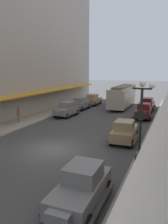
{
  "coord_description": "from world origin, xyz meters",
  "views": [
    {
      "loc": [
        8.26,
        -13.53,
        6.01
      ],
      "look_at": [
        0.0,
        6.0,
        1.8
      ],
      "focal_mm": 35.05,
      "sensor_mm": 36.0,
      "label": 1
    }
  ],
  "objects_px": {
    "parked_car_6": "(144,111)",
    "pedestrian_1": "(19,115)",
    "parked_car_0": "(93,99)",
    "parked_car_2": "(125,131)",
    "parked_car_4": "(147,104)",
    "pedestrian_2": "(164,117)",
    "parked_car_5": "(81,103)",
    "parked_car_1": "(67,109)",
    "lamp_post_with_clock": "(141,119)",
    "parked_car_3": "(81,186)",
    "streetcar": "(122,95)"
  },
  "relations": [
    {
      "from": "parked_car_0",
      "to": "pedestrian_1",
      "type": "height_order",
      "value": "parked_car_0"
    },
    {
      "from": "pedestrian_1",
      "to": "pedestrian_2",
      "type": "height_order",
      "value": "pedestrian_1"
    },
    {
      "from": "parked_car_6",
      "to": "pedestrian_1",
      "type": "height_order",
      "value": "parked_car_6"
    },
    {
      "from": "streetcar",
      "to": "pedestrian_1",
      "type": "xyz_separation_m",
      "value": [
        -8.19,
        -14.66,
        -0.89
      ]
    },
    {
      "from": "parked_car_5",
      "to": "pedestrian_2",
      "type": "xyz_separation_m",
      "value": [
        12.09,
        -5.62,
        0.05
      ]
    },
    {
      "from": "parked_car_3",
      "to": "pedestrian_2",
      "type": "distance_m",
      "value": 16.13
    },
    {
      "from": "pedestrian_2",
      "to": "lamp_post_with_clock",
      "type": "bearing_deg",
      "value": -94.57
    },
    {
      "from": "parked_car_4",
      "to": "pedestrian_2",
      "type": "distance_m",
      "value": 9.18
    },
    {
      "from": "lamp_post_with_clock",
      "to": "pedestrian_2",
      "type": "bearing_deg",
      "value": 85.43
    },
    {
      "from": "lamp_post_with_clock",
      "to": "streetcar",
      "type": "bearing_deg",
      "value": 105.99
    },
    {
      "from": "parked_car_3",
      "to": "pedestrian_1",
      "type": "distance_m",
      "value": 16.46
    },
    {
      "from": "parked_car_4",
      "to": "parked_car_1",
      "type": "bearing_deg",
      "value": -137.55
    },
    {
      "from": "parked_car_1",
      "to": "parked_car_2",
      "type": "relative_size",
      "value": 1.0
    },
    {
      "from": "parked_car_4",
      "to": "parked_car_6",
      "type": "height_order",
      "value": "same"
    },
    {
      "from": "parked_car_4",
      "to": "pedestrian_1",
      "type": "relative_size",
      "value": 2.57
    },
    {
      "from": "parked_car_0",
      "to": "parked_car_5",
      "type": "relative_size",
      "value": 1.0
    },
    {
      "from": "parked_car_0",
      "to": "parked_car_6",
      "type": "distance_m",
      "value": 11.69
    },
    {
      "from": "parked_car_5",
      "to": "parked_car_6",
      "type": "xyz_separation_m",
      "value": [
        9.58,
        -2.52,
        0.0
      ]
    },
    {
      "from": "parked_car_6",
      "to": "lamp_post_with_clock",
      "type": "height_order",
      "value": "lamp_post_with_clock"
    },
    {
      "from": "lamp_post_with_clock",
      "to": "pedestrian_2",
      "type": "relative_size",
      "value": 3.15
    },
    {
      "from": "parked_car_4",
      "to": "lamp_post_with_clock",
      "type": "xyz_separation_m",
      "value": [
        1.89,
        -19.48,
        2.04
      ]
    },
    {
      "from": "streetcar",
      "to": "parked_car_1",
      "type": "bearing_deg",
      "value": -119.17
    },
    {
      "from": "parked_car_4",
      "to": "lamp_post_with_clock",
      "type": "height_order",
      "value": "lamp_post_with_clock"
    },
    {
      "from": "parked_car_5",
      "to": "pedestrian_1",
      "type": "xyz_separation_m",
      "value": [
        -2.78,
        -10.67,
        0.07
      ]
    },
    {
      "from": "parked_car_6",
      "to": "parked_car_5",
      "type": "bearing_deg",
      "value": 165.24
    },
    {
      "from": "parked_car_5",
      "to": "parked_car_6",
      "type": "relative_size",
      "value": 0.99
    },
    {
      "from": "parked_car_2",
      "to": "parked_car_5",
      "type": "distance_m",
      "value": 15.37
    },
    {
      "from": "parked_car_1",
      "to": "lamp_post_with_clock",
      "type": "xyz_separation_m",
      "value": [
        10.91,
        -11.23,
        2.04
      ]
    },
    {
      "from": "parked_car_2",
      "to": "pedestrian_1",
      "type": "xyz_separation_m",
      "value": [
        -12.17,
        1.5,
        0.07
      ]
    },
    {
      "from": "parked_car_1",
      "to": "parked_car_6",
      "type": "xyz_separation_m",
      "value": [
        9.25,
        2.59,
        0.0
      ]
    },
    {
      "from": "parked_car_3",
      "to": "lamp_post_with_clock",
      "type": "height_order",
      "value": "lamp_post_with_clock"
    },
    {
      "from": "parked_car_0",
      "to": "parked_car_5",
      "type": "distance_m",
      "value": 4.59
    },
    {
      "from": "parked_car_4",
      "to": "parked_car_6",
      "type": "xyz_separation_m",
      "value": [
        0.24,
        -5.66,
        0.0
      ]
    },
    {
      "from": "parked_car_3",
      "to": "parked_car_5",
      "type": "distance_m",
      "value": 23.58
    },
    {
      "from": "parked_car_1",
      "to": "pedestrian_1",
      "type": "distance_m",
      "value": 6.36
    },
    {
      "from": "pedestrian_2",
      "to": "pedestrian_1",
      "type": "bearing_deg",
      "value": -161.25
    },
    {
      "from": "parked_car_0",
      "to": "lamp_post_with_clock",
      "type": "relative_size",
      "value": 0.83
    },
    {
      "from": "lamp_post_with_clock",
      "to": "parked_car_2",
      "type": "bearing_deg",
      "value": 113.82
    },
    {
      "from": "parked_car_2",
      "to": "streetcar",
      "type": "distance_m",
      "value": 16.67
    },
    {
      "from": "parked_car_3",
      "to": "streetcar",
      "type": "bearing_deg",
      "value": 99.24
    },
    {
      "from": "parked_car_3",
      "to": "parked_car_6",
      "type": "distance_m",
      "value": 19.03
    },
    {
      "from": "parked_car_5",
      "to": "pedestrian_2",
      "type": "height_order",
      "value": "parked_car_5"
    },
    {
      "from": "parked_car_4",
      "to": "parked_car_2",
      "type": "bearing_deg",
      "value": -89.81
    },
    {
      "from": "parked_car_0",
      "to": "parked_car_2",
      "type": "bearing_deg",
      "value": -61.47
    },
    {
      "from": "parked_car_2",
      "to": "pedestrian_1",
      "type": "distance_m",
      "value": 12.26
    },
    {
      "from": "parked_car_2",
      "to": "parked_car_4",
      "type": "distance_m",
      "value": 15.31
    },
    {
      "from": "parked_car_0",
      "to": "parked_car_1",
      "type": "distance_m",
      "value": 9.69
    },
    {
      "from": "parked_car_0",
      "to": "parked_car_5",
      "type": "height_order",
      "value": "same"
    },
    {
      "from": "parked_car_1",
      "to": "streetcar",
      "type": "distance_m",
      "value": 10.47
    },
    {
      "from": "parked_car_2",
      "to": "parked_car_1",
      "type": "bearing_deg",
      "value": 142.12
    }
  ]
}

